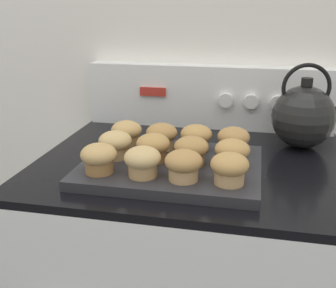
{
  "coord_description": "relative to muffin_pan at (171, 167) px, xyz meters",
  "views": [
    {
      "loc": [
        0.14,
        -0.62,
        1.27
      ],
      "look_at": [
        -0.04,
        0.23,
        0.97
      ],
      "focal_mm": 45.0,
      "sensor_mm": 36.0,
      "label": 1
    }
  ],
  "objects": [
    {
      "name": "wall_back",
      "position": [
        0.04,
        0.42,
        0.28
      ],
      "size": [
        8.0,
        0.05,
        2.4
      ],
      "color": "white",
      "rests_on": "ground_plane"
    },
    {
      "name": "control_panel",
      "position": [
        0.04,
        0.37,
        0.08
      ],
      "size": [
        0.72,
        0.07,
        0.18
      ],
      "color": "white",
      "rests_on": "stove_range"
    },
    {
      "name": "muffin_pan",
      "position": [
        0.0,
        0.0,
        0.0
      ],
      "size": [
        0.39,
        0.3,
        0.02
      ],
      "color": "#28282D",
      "rests_on": "stove_range"
    },
    {
      "name": "muffin_r0_c0",
      "position": [
        -0.13,
        -0.09,
        0.04
      ],
      "size": [
        0.08,
        0.08,
        0.06
      ],
      "color": "olive",
      "rests_on": "muffin_pan"
    },
    {
      "name": "muffin_r0_c1",
      "position": [
        -0.04,
        -0.09,
        0.04
      ],
      "size": [
        0.08,
        0.08,
        0.06
      ],
      "color": "tan",
      "rests_on": "muffin_pan"
    },
    {
      "name": "muffin_r0_c2",
      "position": [
        0.04,
        -0.09,
        0.04
      ],
      "size": [
        0.08,
        0.08,
        0.06
      ],
      "color": "tan",
      "rests_on": "muffin_pan"
    },
    {
      "name": "muffin_r0_c3",
      "position": [
        0.13,
        -0.09,
        0.04
      ],
      "size": [
        0.08,
        0.08,
        0.06
      ],
      "color": "tan",
      "rests_on": "muffin_pan"
    },
    {
      "name": "muffin_r1_c0",
      "position": [
        -0.13,
        0.0,
        0.04
      ],
      "size": [
        0.08,
        0.08,
        0.06
      ],
      "color": "tan",
      "rests_on": "muffin_pan"
    },
    {
      "name": "muffin_r1_c1",
      "position": [
        -0.04,
        0.0,
        0.04
      ],
      "size": [
        0.08,
        0.08,
        0.06
      ],
      "color": "olive",
      "rests_on": "muffin_pan"
    },
    {
      "name": "muffin_r1_c2",
      "position": [
        0.04,
        -0.0,
        0.04
      ],
      "size": [
        0.08,
        0.08,
        0.06
      ],
      "color": "#A37A4C",
      "rests_on": "muffin_pan"
    },
    {
      "name": "muffin_r1_c3",
      "position": [
        0.13,
        -0.0,
        0.04
      ],
      "size": [
        0.08,
        0.08,
        0.06
      ],
      "color": "tan",
      "rests_on": "muffin_pan"
    },
    {
      "name": "muffin_r2_c0",
      "position": [
        -0.13,
        0.09,
        0.04
      ],
      "size": [
        0.08,
        0.08,
        0.06
      ],
      "color": "tan",
      "rests_on": "muffin_pan"
    },
    {
      "name": "muffin_r2_c1",
      "position": [
        -0.04,
        0.09,
        0.04
      ],
      "size": [
        0.08,
        0.08,
        0.06
      ],
      "color": "tan",
      "rests_on": "muffin_pan"
    },
    {
      "name": "muffin_r2_c2",
      "position": [
        0.04,
        0.09,
        0.04
      ],
      "size": [
        0.08,
        0.08,
        0.06
      ],
      "color": "#A37A4C",
      "rests_on": "muffin_pan"
    },
    {
      "name": "muffin_r2_c3",
      "position": [
        0.13,
        0.09,
        0.04
      ],
      "size": [
        0.08,
        0.08,
        0.06
      ],
      "color": "tan",
      "rests_on": "muffin_pan"
    },
    {
      "name": "tea_kettle",
      "position": [
        0.3,
        0.23,
        0.07
      ],
      "size": [
        0.19,
        0.16,
        0.22
      ],
      "color": "black",
      "rests_on": "stove_range"
    }
  ]
}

